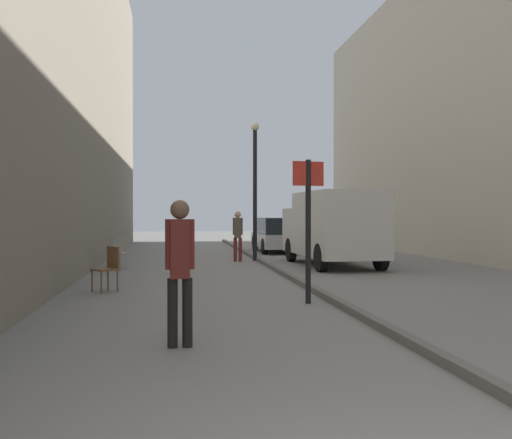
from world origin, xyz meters
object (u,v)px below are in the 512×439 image
object	(u,v)px
lamp_post	(255,182)
cafe_chair_near_window	(108,266)
street_sign_post	(308,218)
pedestrian_main_foreground	(180,262)
delivery_van	(332,226)
parked_car	(279,235)
pedestrian_mid_block	(238,232)
cafe_chair_by_doorway	(120,250)

from	to	relation	value
lamp_post	cafe_chair_near_window	bearing A→B (deg)	-118.94
street_sign_post	lamp_post	world-z (taller)	lamp_post
pedestrian_main_foreground	cafe_chair_near_window	world-z (taller)	pedestrian_main_foreground
delivery_van	parked_car	world-z (taller)	delivery_van
parked_car	cafe_chair_near_window	xyz separation A→B (m)	(-5.76, -11.95, -0.17)
pedestrian_mid_block	cafe_chair_near_window	size ratio (longest dim) A/B	1.82
street_sign_post	cafe_chair_near_window	xyz separation A→B (m)	(-3.75, 2.14, -1.00)
pedestrian_main_foreground	parked_car	distance (m)	17.78
parked_car	street_sign_post	xyz separation A→B (m)	(-2.01, -14.09, 0.83)
cafe_chair_near_window	parked_car	bearing A→B (deg)	-62.59
pedestrian_main_foreground	parked_car	size ratio (longest dim) A/B	0.43
street_sign_post	cafe_chair_near_window	world-z (taller)	street_sign_post
pedestrian_mid_block	street_sign_post	world-z (taller)	street_sign_post
cafe_chair_by_doorway	delivery_van	bearing A→B (deg)	-162.94
parked_car	cafe_chair_by_doorway	world-z (taller)	parked_car
pedestrian_main_foreground	street_sign_post	bearing A→B (deg)	-128.97
lamp_post	street_sign_post	bearing A→B (deg)	-92.20
lamp_post	pedestrian_mid_block	bearing A→B (deg)	-159.78
street_sign_post	cafe_chair_by_doorway	distance (m)	8.43
pedestrian_mid_block	lamp_post	distance (m)	1.86
street_sign_post	cafe_chair_by_doorway	world-z (taller)	street_sign_post
pedestrian_mid_block	parked_car	xyz separation A→B (m)	(2.27, 4.73, -0.27)
delivery_van	lamp_post	bearing A→B (deg)	130.44
delivery_van	cafe_chair_near_window	xyz separation A→B (m)	(-6.23, -5.16, -0.69)
lamp_post	pedestrian_main_foreground	bearing A→B (deg)	-101.96
delivery_van	parked_car	bearing A→B (deg)	91.80
delivery_van	cafe_chair_by_doorway	world-z (taller)	delivery_van
pedestrian_mid_block	parked_car	bearing A→B (deg)	75.59
pedestrian_mid_block	cafe_chair_by_doorway	bearing A→B (deg)	-140.57
lamp_post	cafe_chair_by_doorway	bearing A→B (deg)	-152.86
street_sign_post	lamp_post	distance (m)	9.67
pedestrian_main_foreground	cafe_chair_by_doorway	xyz separation A→B (m)	(-1.66, 10.51, -0.49)
pedestrian_mid_block	street_sign_post	bearing A→B (deg)	-77.22
cafe_chair_near_window	cafe_chair_by_doorway	distance (m)	5.22
pedestrian_main_foreground	pedestrian_mid_block	world-z (taller)	pedestrian_main_foreground
pedestrian_main_foreground	street_sign_post	size ratio (longest dim) A/B	0.69
pedestrian_mid_block	cafe_chair_by_doorway	size ratio (longest dim) A/B	1.82
street_sign_post	delivery_van	bearing A→B (deg)	-119.96
pedestrian_main_foreground	lamp_post	size ratio (longest dim) A/B	0.38
parked_car	lamp_post	world-z (taller)	lamp_post
pedestrian_main_foreground	parked_car	xyz separation A→B (m)	(4.34, 17.24, -0.32)
delivery_van	parked_car	xyz separation A→B (m)	(-0.47, 6.79, -0.52)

